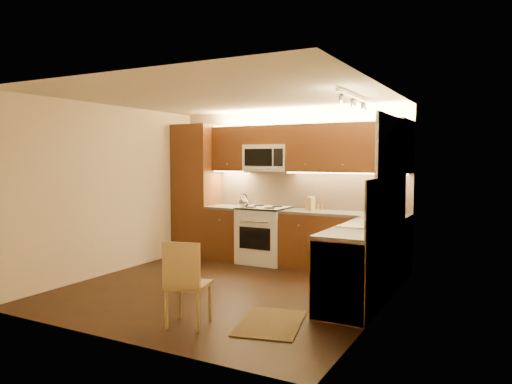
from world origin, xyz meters
The scene contains 37 objects.
floor centered at (0.00, 0.00, 0.00)m, with size 4.00×4.00×0.01m, color black.
ceiling centered at (0.00, 0.00, 2.50)m, with size 4.00×4.00×0.01m, color beige.
wall_back centered at (0.00, 2.00, 1.25)m, with size 4.00×0.01×2.50m, color beige.
wall_front centered at (0.00, -2.00, 1.25)m, with size 4.00×0.01×2.50m, color beige.
wall_left centered at (-2.00, 0.00, 1.25)m, with size 0.01×4.00×2.50m, color beige.
wall_right centered at (2.00, 0.00, 1.25)m, with size 0.01×4.00×2.50m, color beige.
pantry centered at (-1.65, 1.70, 1.15)m, with size 0.70×0.60×2.30m, color #4E2810.
base_cab_back_left centered at (-0.99, 1.70, 0.43)m, with size 0.62×0.60×0.86m, color #4E2810.
counter_back_left centered at (-0.99, 1.70, 0.88)m, with size 0.62×0.60×0.04m, color #353230.
base_cab_back_right centered at (1.04, 1.70, 0.43)m, with size 1.92×0.60×0.86m, color #4E2810.
counter_back_right centered at (1.04, 1.70, 0.88)m, with size 1.92×0.60×0.04m, color #353230.
base_cab_right centered at (1.70, 0.40, 0.43)m, with size 0.60×2.00×0.86m, color #4E2810.
counter_right centered at (1.70, 0.40, 0.88)m, with size 0.60×2.00×0.04m, color #353230.
dishwasher centered at (1.70, -0.30, 0.43)m, with size 0.58×0.60×0.84m, color silver.
backsplash_back centered at (0.35, 1.99, 1.20)m, with size 3.30×0.02×0.60m, color tan.
backsplash_right centered at (1.99, 0.40, 1.20)m, with size 0.02×2.00×0.60m, color tan.
upper_cab_back_left centered at (-0.99, 1.82, 1.88)m, with size 0.62×0.35×0.75m, color #4E2810.
upper_cab_back_right centered at (1.04, 1.82, 1.88)m, with size 1.92×0.35×0.75m, color #4E2810.
upper_cab_bridge centered at (-0.30, 1.82, 2.09)m, with size 0.76×0.35×0.31m, color #4E2810.
upper_cab_right_corner centered at (1.82, 1.40, 1.88)m, with size 0.35×0.50×0.75m, color #4E2810.
stove centered at (-0.30, 1.68, 0.46)m, with size 0.76×0.65×0.92m, color silver, non-canonical shape.
microwave centered at (-0.30, 1.81, 1.72)m, with size 0.76×0.38×0.44m, color silver, non-canonical shape.
window_frame centered at (1.99, 0.55, 1.60)m, with size 0.03×1.44×1.24m, color silver.
window_blinds centered at (1.97, 0.55, 1.60)m, with size 0.02×1.36×1.16m, color silver.
sink centered at (1.70, 0.55, 0.98)m, with size 0.52×0.86×0.15m, color silver, non-canonical shape.
faucet centered at (1.88, 0.55, 1.05)m, with size 0.20×0.04×0.30m, color silver, non-canonical shape.
track_light_bar centered at (1.55, 0.40, 2.46)m, with size 0.04×1.20×0.03m, color silver.
kettle centered at (-0.58, 1.49, 1.03)m, with size 0.19×0.19×0.22m, color silver, non-canonical shape.
toaster_oven centered at (1.69, 1.71, 1.01)m, with size 0.36×0.27×0.22m, color silver.
knife_block centered at (0.47, 1.77, 1.00)m, with size 0.09×0.15×0.21m, color #A8894C.
spice_jar_a centered at (0.44, 1.83, 0.95)m, with size 0.04×0.04×0.09m, color silver.
spice_jar_b centered at (0.55, 1.90, 0.95)m, with size 0.05×0.05×0.09m, color olive.
spice_jar_c centered at (0.40, 1.94, 0.95)m, with size 0.04×0.04×0.10m, color silver.
spice_jar_d centered at (0.61, 1.94, 0.95)m, with size 0.05×0.05×0.10m, color brown.
soap_bottle centered at (1.94, 1.23, 0.99)m, with size 0.08×0.08×0.17m, color silver.
rug centered at (1.10, -0.90, 0.01)m, with size 0.62×0.94×0.01m, color black.
dining_chair centered at (0.37, -1.33, 0.44)m, with size 0.39×0.39×0.89m, color #A8894C, non-canonical shape.
Camera 1 is at (3.25, -5.26, 1.71)m, focal length 33.64 mm.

